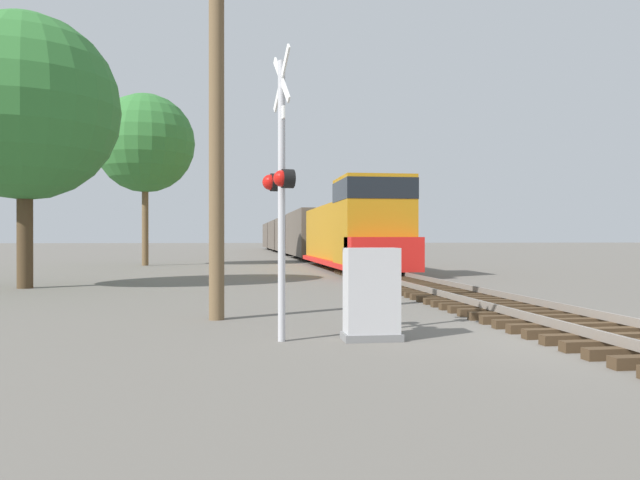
# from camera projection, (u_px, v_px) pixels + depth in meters

# --- Properties ---
(ground_plane) EXTENTS (400.00, 400.00, 0.00)m
(ground_plane) POSITION_uv_depth(u_px,v_px,m) (607.00, 340.00, 10.18)
(ground_plane) COLOR #666059
(rail_track_bed) EXTENTS (2.60, 160.00, 0.31)m
(rail_track_bed) POSITION_uv_depth(u_px,v_px,m) (607.00, 332.00, 10.18)
(rail_track_bed) COLOR #42301E
(rail_track_bed) RESTS_ON ground
(freight_train) EXTENTS (3.02, 73.78, 4.31)m
(freight_train) POSITION_uv_depth(u_px,v_px,m) (295.00, 235.00, 60.62)
(freight_train) COLOR #B77A14
(freight_train) RESTS_ON ground
(crossing_signal_near) EXTENTS (0.48, 1.01, 4.70)m
(crossing_signal_near) POSITION_uv_depth(u_px,v_px,m) (280.00, 183.00, 10.06)
(crossing_signal_near) COLOR #B7B7BC
(crossing_signal_near) RESTS_ON ground
(relay_cabinet) EXTENTS (0.95, 0.57, 1.51)m
(relay_cabinet) POSITION_uv_depth(u_px,v_px,m) (371.00, 295.00, 10.19)
(relay_cabinet) COLOR slate
(relay_cabinet) RESTS_ON ground
(utility_pole) EXTENTS (1.80, 0.31, 7.45)m
(utility_pole) POSITION_uv_depth(u_px,v_px,m) (217.00, 132.00, 12.72)
(utility_pole) COLOR brown
(utility_pole) RESTS_ON ground
(tree_far_right) EXTENTS (6.17, 6.17, 9.11)m
(tree_far_right) POSITION_uv_depth(u_px,v_px,m) (25.00, 108.00, 20.67)
(tree_far_right) COLOR #473521
(tree_far_right) RESTS_ON ground
(tree_mid_background) EXTENTS (5.96, 5.96, 10.40)m
(tree_mid_background) POSITION_uv_depth(u_px,v_px,m) (145.00, 143.00, 37.75)
(tree_mid_background) COLOR brown
(tree_mid_background) RESTS_ON ground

